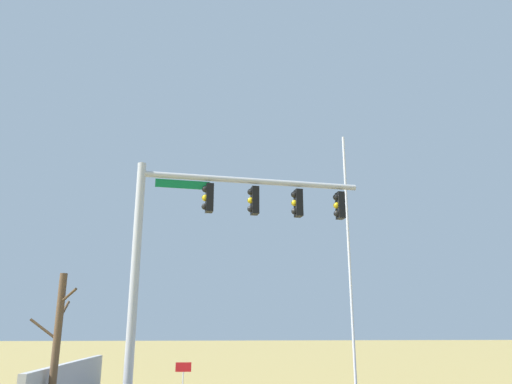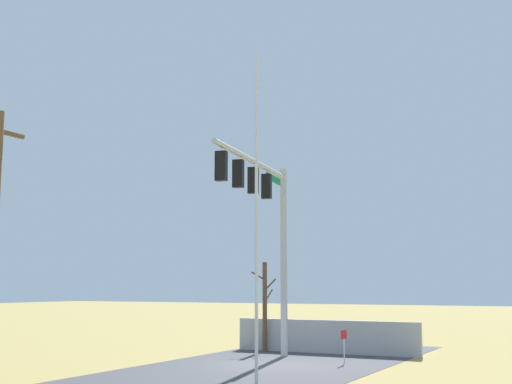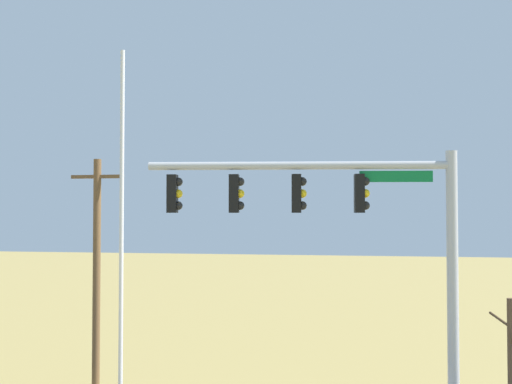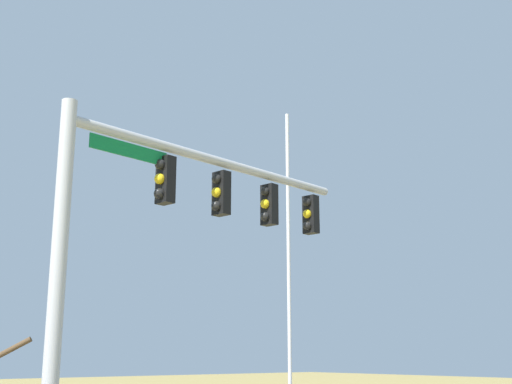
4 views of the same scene
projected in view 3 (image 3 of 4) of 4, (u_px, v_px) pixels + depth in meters
The scene contains 4 objects.
signal_mast at pixel (355, 236), 16.03m from camera, with size 7.62×1.30×7.65m.
flagpole at pixel (121, 264), 14.80m from camera, with size 0.10×0.10×9.88m, color silver.
utility_pole at pixel (97, 271), 22.06m from camera, with size 1.90×0.26×7.97m.
bare_tree at pixel (512, 369), 17.11m from camera, with size 1.27×1.02×3.85m.
Camera 3 is at (1.18, -15.79, 6.09)m, focal length 45.50 mm.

